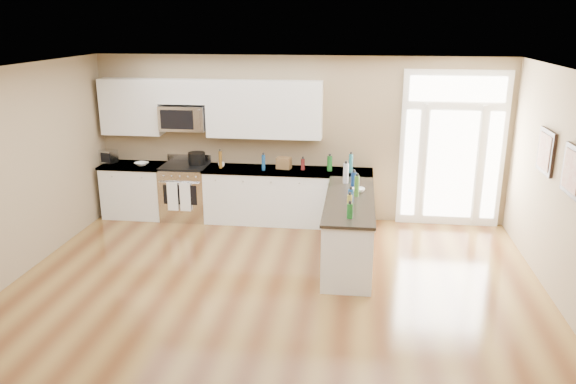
{
  "coord_description": "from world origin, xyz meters",
  "views": [
    {
      "loc": [
        1.03,
        -5.37,
        3.37
      ],
      "look_at": [
        0.07,
        2.0,
        1.07
      ],
      "focal_mm": 35.0,
      "sensor_mm": 36.0,
      "label": 1
    }
  ],
  "objects_px": {
    "peninsula_cabinet": "(349,231)",
    "stockpot": "(197,158)",
    "kitchen_range": "(186,192)",
    "toaster_oven": "(108,156)"
  },
  "relations": [
    {
      "from": "kitchen_range",
      "to": "stockpot",
      "type": "relative_size",
      "value": 3.7
    },
    {
      "from": "stockpot",
      "to": "toaster_oven",
      "type": "xyz_separation_m",
      "value": [
        -1.59,
        -0.05,
        -0.01
      ]
    },
    {
      "from": "peninsula_cabinet",
      "to": "toaster_oven",
      "type": "height_order",
      "value": "toaster_oven"
    },
    {
      "from": "kitchen_range",
      "to": "toaster_oven",
      "type": "xyz_separation_m",
      "value": [
        -1.4,
        0.06,
        0.58
      ]
    },
    {
      "from": "kitchen_range",
      "to": "toaster_oven",
      "type": "height_order",
      "value": "toaster_oven"
    },
    {
      "from": "kitchen_range",
      "to": "toaster_oven",
      "type": "relative_size",
      "value": 4.03
    },
    {
      "from": "kitchen_range",
      "to": "peninsula_cabinet",
      "type": "bearing_deg",
      "value": -26.73
    },
    {
      "from": "toaster_oven",
      "to": "kitchen_range",
      "type": "bearing_deg",
      "value": 16.85
    },
    {
      "from": "peninsula_cabinet",
      "to": "toaster_oven",
      "type": "xyz_separation_m",
      "value": [
        -4.28,
        1.51,
        0.62
      ]
    },
    {
      "from": "peninsula_cabinet",
      "to": "stockpot",
      "type": "distance_m",
      "value": 3.17
    }
  ]
}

